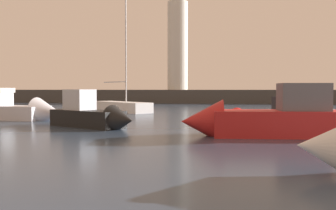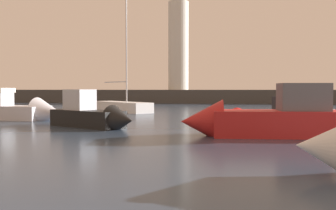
# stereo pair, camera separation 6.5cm
# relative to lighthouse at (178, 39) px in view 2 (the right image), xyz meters

# --- Properties ---
(ground_plane) EXTENTS (220.00, 220.00, 0.00)m
(ground_plane) POSITION_rel_lighthouse_xyz_m (4.47, -28.83, -9.93)
(ground_plane) COLOR #2D3D51
(breakwater) EXTENTS (81.99, 4.30, 2.07)m
(breakwater) POSITION_rel_lighthouse_xyz_m (4.47, 0.00, -8.89)
(breakwater) COLOR #423F3D
(breakwater) RESTS_ON ground_plane
(lighthouse) EXTENTS (3.14, 3.14, 16.58)m
(lighthouse) POSITION_rel_lighthouse_xyz_m (0.00, 0.00, 0.00)
(lighthouse) COLOR silver
(lighthouse) RESTS_ON breakwater
(motorboat_0) EXTENTS (6.01, 4.33, 2.43)m
(motorboat_0) POSITION_rel_lighthouse_xyz_m (0.07, -38.65, -9.24)
(motorboat_0) COLOR black
(motorboat_0) RESTS_ON ground_plane
(motorboat_1) EXTENTS (6.10, 4.76, 2.07)m
(motorboat_1) POSITION_rel_lighthouse_xyz_m (12.84, -32.46, -9.36)
(motorboat_1) COLOR silver
(motorboat_1) RESTS_ON ground_plane
(motorboat_2) EXTENTS (7.78, 3.55, 2.80)m
(motorboat_2) POSITION_rel_lighthouse_xyz_m (-7.07, -34.02, -9.26)
(motorboat_2) COLOR silver
(motorboat_2) RESTS_ON ground_plane
(motorboat_3) EXTENTS (8.52, 2.73, 2.86)m
(motorboat_3) POSITION_rel_lighthouse_xyz_m (9.26, -41.26, -9.15)
(motorboat_3) COLOR #B21E1E
(motorboat_3) RESTS_ON ground_plane
(sailboat_moored) EXTENTS (6.98, 6.78, 11.74)m
(sailboat_moored) POSITION_rel_lighthouse_xyz_m (-2.48, -23.54, -9.38)
(sailboat_moored) COLOR white
(sailboat_moored) RESTS_ON ground_plane
(mooring_buoy) EXTENTS (1.06, 1.06, 1.06)m
(mooring_buoy) POSITION_rel_lighthouse_xyz_m (8.11, -35.79, -9.40)
(mooring_buoy) COLOR red
(mooring_buoy) RESTS_ON ground_plane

